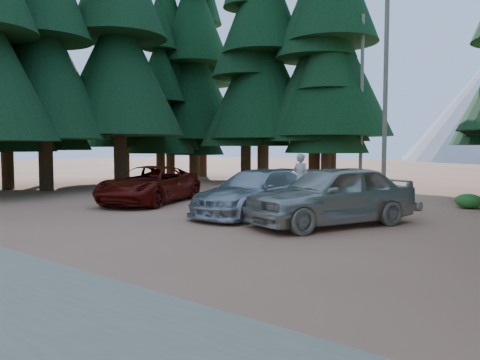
{
  "coord_description": "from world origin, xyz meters",
  "views": [
    {
      "loc": [
        10.38,
        -9.78,
        2.38
      ],
      "look_at": [
        0.3,
        2.81,
        1.25
      ],
      "focal_mm": 35.0,
      "sensor_mm": 36.0,
      "label": 1
    }
  ],
  "objects_px": {
    "silver_minivan_center": "(257,192)",
    "log_right": "(363,200)",
    "silver_minivan_right": "(331,195)",
    "frisbee_player": "(301,178)",
    "log_mid": "(333,197)",
    "red_pickup": "(150,185)",
    "log_left": "(321,195)"
  },
  "relations": [
    {
      "from": "silver_minivan_center",
      "to": "frisbee_player",
      "type": "bearing_deg",
      "value": 5.6
    },
    {
      "from": "frisbee_player",
      "to": "log_right",
      "type": "relative_size",
      "value": 0.31
    },
    {
      "from": "log_right",
      "to": "frisbee_player",
      "type": "bearing_deg",
      "value": -75.12
    },
    {
      "from": "frisbee_player",
      "to": "log_mid",
      "type": "xyz_separation_m",
      "value": [
        -1.93,
        6.01,
        -1.25
      ]
    },
    {
      "from": "silver_minivan_right",
      "to": "log_right",
      "type": "distance_m",
      "value": 5.89
    },
    {
      "from": "silver_minivan_right",
      "to": "silver_minivan_center",
      "type": "bearing_deg",
      "value": -162.24
    },
    {
      "from": "red_pickup",
      "to": "silver_minivan_center",
      "type": "bearing_deg",
      "value": -20.65
    },
    {
      "from": "red_pickup",
      "to": "frisbee_player",
      "type": "relative_size",
      "value": 3.42
    },
    {
      "from": "log_mid",
      "to": "red_pickup",
      "type": "bearing_deg",
      "value": -130.09
    },
    {
      "from": "log_left",
      "to": "log_mid",
      "type": "distance_m",
      "value": 0.98
    },
    {
      "from": "red_pickup",
      "to": "silver_minivan_center",
      "type": "distance_m",
      "value": 5.71
    },
    {
      "from": "silver_minivan_center",
      "to": "frisbee_player",
      "type": "xyz_separation_m",
      "value": [
        1.72,
        0.13,
        0.58
      ]
    },
    {
      "from": "log_left",
      "to": "log_mid",
      "type": "height_order",
      "value": "log_left"
    },
    {
      "from": "frisbee_player",
      "to": "log_right",
      "type": "bearing_deg",
      "value": -85.11
    },
    {
      "from": "frisbee_player",
      "to": "log_mid",
      "type": "bearing_deg",
      "value": -68.84
    },
    {
      "from": "silver_minivan_center",
      "to": "log_left",
      "type": "relative_size",
      "value": 1.43
    },
    {
      "from": "log_left",
      "to": "log_right",
      "type": "distance_m",
      "value": 2.94
    },
    {
      "from": "silver_minivan_center",
      "to": "log_right",
      "type": "bearing_deg",
      "value": 74.68
    },
    {
      "from": "frisbee_player",
      "to": "log_mid",
      "type": "relative_size",
      "value": 0.53
    },
    {
      "from": "silver_minivan_right",
      "to": "frisbee_player",
      "type": "bearing_deg",
      "value": -174.47
    },
    {
      "from": "log_mid",
      "to": "log_right",
      "type": "xyz_separation_m",
      "value": [
        1.79,
        -0.79,
        0.04
      ]
    },
    {
      "from": "red_pickup",
      "to": "log_right",
      "type": "xyz_separation_m",
      "value": [
        7.29,
        5.34,
        -0.62
      ]
    },
    {
      "from": "red_pickup",
      "to": "frisbee_player",
      "type": "height_order",
      "value": "frisbee_player"
    },
    {
      "from": "frisbee_player",
      "to": "log_right",
      "type": "height_order",
      "value": "frisbee_player"
    },
    {
      "from": "silver_minivan_center",
      "to": "log_mid",
      "type": "distance_m",
      "value": 6.18
    },
    {
      "from": "silver_minivan_right",
      "to": "log_mid",
      "type": "bearing_deg",
      "value": 140.21
    },
    {
      "from": "log_right",
      "to": "log_left",
      "type": "bearing_deg",
      "value": 168.48
    },
    {
      "from": "silver_minivan_center",
      "to": "log_right",
      "type": "distance_m",
      "value": 5.62
    },
    {
      "from": "red_pickup",
      "to": "log_mid",
      "type": "relative_size",
      "value": 1.81
    },
    {
      "from": "silver_minivan_center",
      "to": "frisbee_player",
      "type": "relative_size",
      "value": 3.31
    },
    {
      "from": "log_mid",
      "to": "log_right",
      "type": "bearing_deg",
      "value": -21.92
    },
    {
      "from": "silver_minivan_center",
      "to": "red_pickup",
      "type": "bearing_deg",
      "value": -179.02
    }
  ]
}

